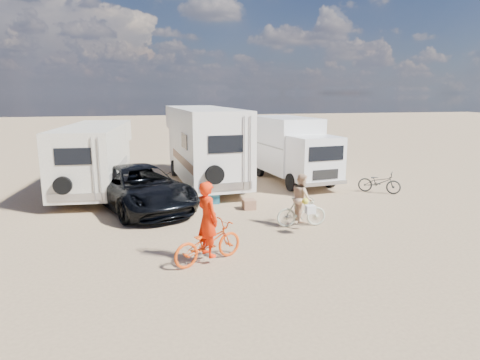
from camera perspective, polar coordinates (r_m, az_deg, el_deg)
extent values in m
plane|color=tan|center=(12.67, -0.61, -7.34)|extent=(140.00, 140.00, 0.00)
imported|color=black|center=(15.60, -13.59, -1.02)|extent=(4.51, 6.19, 1.56)
imported|color=#DD440C|center=(10.49, -4.42, -8.58)|extent=(2.04, 1.42, 1.02)
imported|color=#B9BFA3|center=(13.31, 8.43, -4.35)|extent=(1.63, 0.57, 0.96)
imported|color=red|center=(10.35, -4.46, -6.31)|extent=(0.70, 0.81, 1.89)
imported|color=#D2AA84|center=(13.23, 8.47, -3.17)|extent=(0.63, 0.78, 1.53)
imported|color=#272927|center=(18.57, 18.59, -0.29)|extent=(1.75, 1.56, 0.92)
cube|color=#216B8D|center=(16.06, -3.88, -2.35)|extent=(0.66, 0.54, 0.47)
cube|color=#8B5F45|center=(15.20, 1.24, -3.37)|extent=(0.45, 0.45, 0.35)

